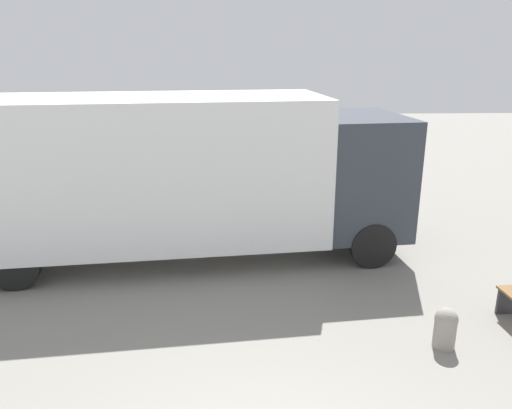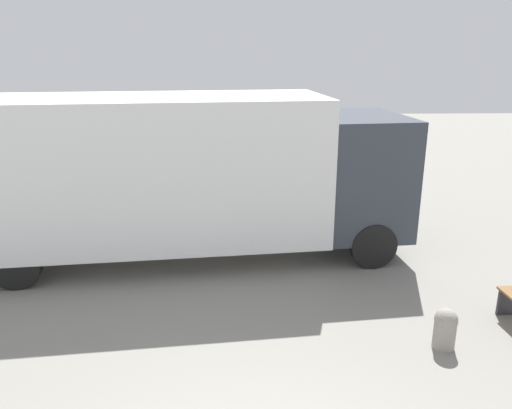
{
  "view_description": "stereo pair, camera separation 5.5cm",
  "coord_description": "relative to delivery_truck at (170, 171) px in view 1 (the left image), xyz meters",
  "views": [
    {
      "loc": [
        -0.19,
        -3.01,
        4.12
      ],
      "look_at": [
        0.11,
        4.66,
        1.72
      ],
      "focal_mm": 35.0,
      "sensor_mm": 36.0,
      "label": 1
    },
    {
      "loc": [
        -0.13,
        -3.01,
        4.12
      ],
      "look_at": [
        0.11,
        4.66,
        1.72
      ],
      "focal_mm": 35.0,
      "sensor_mm": 36.0,
      "label": 2
    }
  ],
  "objects": [
    {
      "name": "bollard_near_bench",
      "position": [
        4.28,
        -3.51,
        -1.48
      ],
      "size": [
        0.33,
        0.33,
        0.61
      ],
      "color": "gray",
      "rests_on": "ground"
    },
    {
      "name": "delivery_truck",
      "position": [
        0.0,
        0.0,
        0.0
      ],
      "size": [
        9.47,
        3.42,
        3.26
      ],
      "rotation": [
        0.0,
        0.0,
        0.11
      ],
      "color": "white",
      "rests_on": "ground"
    }
  ]
}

